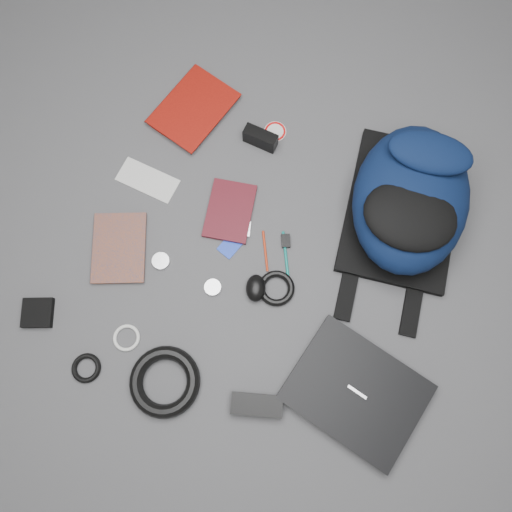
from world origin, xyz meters
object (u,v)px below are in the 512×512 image
(comic_book, at_px, (93,249))
(dvd_case, at_px, (230,211))
(mouse, at_px, (256,288))
(backpack, at_px, (411,199))
(laptop, at_px, (356,392))
(pouch, at_px, (38,313))
(power_brick, at_px, (257,405))
(textbook_red, at_px, (170,93))
(compact_camera, at_px, (260,138))

(comic_book, height_order, dvd_case, comic_book)
(dvd_case, height_order, mouse, mouse)
(backpack, height_order, comic_book, backpack)
(laptop, bearing_deg, pouch, -159.51)
(dvd_case, bearing_deg, power_brick, -70.89)
(textbook_red, xyz_separation_m, compact_camera, (0.34, -0.08, 0.02))
(laptop, bearing_deg, comic_book, -174.27)
(textbook_red, relative_size, pouch, 3.03)
(backpack, distance_m, pouch, 1.14)
(laptop, height_order, comic_book, laptop)
(laptop, distance_m, comic_book, 0.89)
(textbook_red, bearing_deg, mouse, -30.12)
(backpack, distance_m, dvd_case, 0.54)
(compact_camera, xyz_separation_m, pouch, (-0.47, -0.72, -0.02))
(pouch, bearing_deg, mouse, 23.05)
(backpack, height_order, mouse, backpack)
(pouch, bearing_deg, dvd_case, 46.21)
(textbook_red, relative_size, compact_camera, 2.44)
(textbook_red, relative_size, mouse, 3.22)
(mouse, height_order, power_brick, mouse)
(comic_book, bearing_deg, power_brick, -43.56)
(backpack, distance_m, power_brick, 0.74)
(textbook_red, distance_m, comic_book, 0.57)
(comic_book, bearing_deg, compact_camera, 33.85)
(textbook_red, height_order, power_brick, power_brick)
(power_brick, bearing_deg, textbook_red, 110.95)
(mouse, distance_m, pouch, 0.65)
(textbook_red, height_order, mouse, mouse)
(pouch, bearing_deg, backpack, 32.98)
(compact_camera, bearing_deg, mouse, -66.43)
(laptop, height_order, textbook_red, laptop)
(backpack, distance_m, compact_camera, 0.50)
(laptop, distance_m, pouch, 0.95)
(laptop, relative_size, dvd_case, 1.86)
(dvd_case, distance_m, compact_camera, 0.26)
(laptop, xyz_separation_m, comic_book, (-0.87, 0.18, -0.01))
(dvd_case, relative_size, power_brick, 1.35)
(backpack, xyz_separation_m, mouse, (-0.36, -0.37, -0.09))
(textbook_red, xyz_separation_m, pouch, (-0.13, -0.80, -0.00))
(backpack, relative_size, dvd_case, 2.69)
(laptop, relative_size, power_brick, 2.51)
(laptop, bearing_deg, backpack, 106.87)
(backpack, height_order, power_brick, backpack)
(mouse, xyz_separation_m, pouch, (-0.59, -0.25, -0.01))
(textbook_red, bearing_deg, laptop, -22.81)
(backpack, relative_size, power_brick, 3.62)
(laptop, relative_size, comic_book, 1.63)
(dvd_case, distance_m, power_brick, 0.58)
(backpack, relative_size, textbook_red, 1.97)
(backpack, relative_size, mouse, 6.33)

